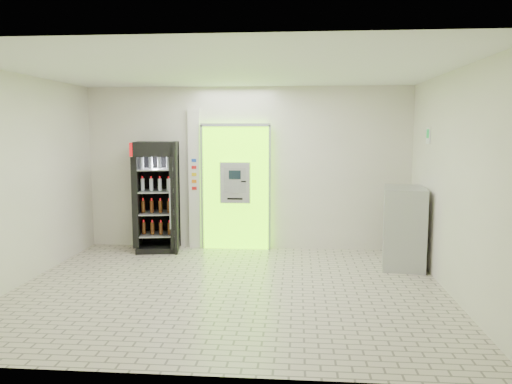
# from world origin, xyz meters

# --- Properties ---
(ground) EXTENTS (6.00, 6.00, 0.00)m
(ground) POSITION_xyz_m (0.00, 0.00, 0.00)
(ground) COLOR #BCB09C
(ground) RESTS_ON ground
(room_shell) EXTENTS (6.00, 6.00, 6.00)m
(room_shell) POSITION_xyz_m (0.00, 0.00, 1.84)
(room_shell) COLOR silver
(room_shell) RESTS_ON ground
(atm_assembly) EXTENTS (1.30, 0.24, 2.33)m
(atm_assembly) POSITION_xyz_m (-0.20, 2.41, 1.17)
(atm_assembly) COLOR #6CF400
(atm_assembly) RESTS_ON ground
(pillar) EXTENTS (0.22, 0.11, 2.60)m
(pillar) POSITION_xyz_m (-0.98, 2.45, 1.30)
(pillar) COLOR silver
(pillar) RESTS_ON ground
(beverage_cooler) EXTENTS (0.86, 0.81, 2.00)m
(beverage_cooler) POSITION_xyz_m (-1.62, 2.16, 0.96)
(beverage_cooler) COLOR black
(beverage_cooler) RESTS_ON ground
(steel_cabinet) EXTENTS (0.80, 1.06, 1.29)m
(steel_cabinet) POSITION_xyz_m (2.67, 1.42, 0.65)
(steel_cabinet) COLOR #A2A5AA
(steel_cabinet) RESTS_ON ground
(exit_sign) EXTENTS (0.02, 0.22, 0.26)m
(exit_sign) POSITION_xyz_m (2.99, 1.40, 2.12)
(exit_sign) COLOR white
(exit_sign) RESTS_ON room_shell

